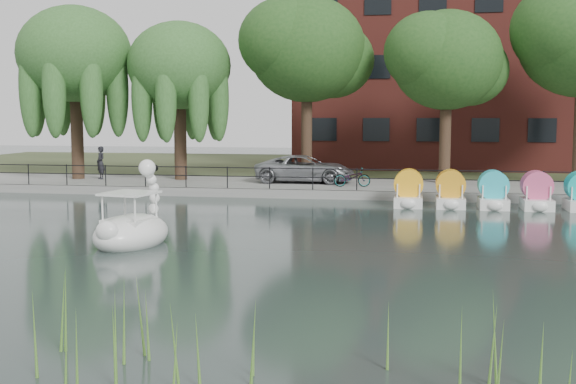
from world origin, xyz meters
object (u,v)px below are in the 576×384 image
(bicycle, at_px, (352,176))
(minivan, at_px, (305,167))
(swan_boat, at_px, (132,227))
(pedestrian, at_px, (101,160))

(bicycle, bearing_deg, minivan, 47.73)
(swan_boat, bearing_deg, pedestrian, 127.03)
(minivan, xyz_separation_m, pedestrian, (-10.84, -0.05, 0.20))
(minivan, height_order, bicycle, minivan)
(minivan, height_order, pedestrian, pedestrian)
(minivan, distance_m, pedestrian, 10.85)
(bicycle, distance_m, pedestrian, 13.47)
(swan_boat, bearing_deg, bicycle, 79.02)
(bicycle, bearing_deg, swan_boat, 150.85)
(minivan, relative_size, swan_boat, 1.78)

